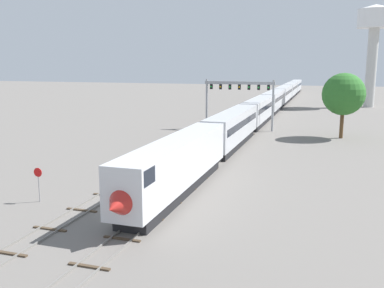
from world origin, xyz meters
TOP-DOWN VIEW (x-y plane):
  - ground_plane at (0.00, 0.00)m, footprint 400.00×400.00m
  - track_main at (2.00, 60.00)m, footprint 2.60×200.00m
  - track_near at (-3.50, 40.00)m, footprint 2.60×160.00m
  - passenger_train at (2.00, 72.82)m, footprint 3.04×157.90m
  - signal_gantry at (-0.25, 42.24)m, footprint 12.10×0.49m
  - water_tower at (24.44, 91.04)m, footprint 8.72×8.72m
  - stop_sign at (-8.00, -1.15)m, footprint 0.76×0.08m
  - trackside_tree_left at (16.41, 38.62)m, footprint 6.36×6.36m

SIDE VIEW (x-z plane):
  - ground_plane at x=0.00m, z-range 0.00..0.00m
  - track_main at x=2.00m, z-range -0.01..0.15m
  - track_near at x=-3.50m, z-range -0.01..0.15m
  - stop_sign at x=-8.00m, z-range 0.43..3.31m
  - passenger_train at x=2.00m, z-range 0.21..5.01m
  - signal_gantry at x=-0.25m, z-range 2.05..10.67m
  - trackside_tree_left at x=16.41m, z-range 1.74..11.63m
  - water_tower at x=24.44m, z-range 6.95..32.90m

